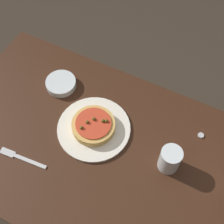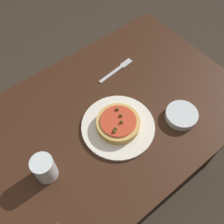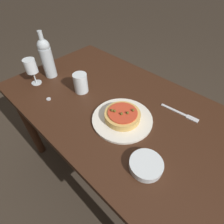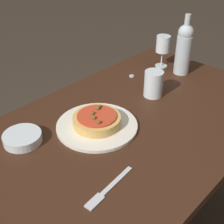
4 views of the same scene
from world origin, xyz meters
name	(u,v)px [view 3 (image 3 of 4)]	position (x,y,z in m)	size (l,w,h in m)	color
ground_plane	(116,169)	(0.00, 0.00, 0.00)	(14.00, 14.00, 0.00)	#382D23
dining_table	(118,117)	(0.00, 0.00, 0.63)	(1.35, 0.78, 0.73)	#381E11
dinner_plate	(122,119)	(-0.09, 0.07, 0.73)	(0.30, 0.30, 0.01)	white
pizza	(122,115)	(-0.09, 0.07, 0.76)	(0.17, 0.17, 0.05)	tan
wine_glass	(31,67)	(0.50, 0.20, 0.84)	(0.07, 0.07, 0.16)	silver
wine_bottle	(47,58)	(0.51, 0.09, 0.85)	(0.07, 0.07, 0.28)	#B2BCC1
water_cup	(81,83)	(0.24, 0.06, 0.78)	(0.08, 0.08, 0.11)	silver
side_bowl	(146,165)	(-0.32, 0.19, 0.74)	(0.13, 0.13, 0.03)	silver
fork	(182,114)	(-0.28, -0.17, 0.73)	(0.20, 0.04, 0.00)	silver
bottle_cap	(49,99)	(0.31, 0.24, 0.73)	(0.02, 0.02, 0.01)	#B7B7BC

